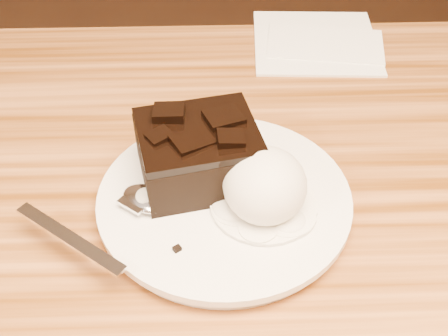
{
  "coord_description": "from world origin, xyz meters",
  "views": [
    {
      "loc": [
        -0.01,
        -0.28,
        1.12
      ],
      "look_at": [
        -0.0,
        0.09,
        0.79
      ],
      "focal_mm": 47.36,
      "sensor_mm": 36.0,
      "label": 1
    }
  ],
  "objects_px": {
    "plate": "(224,202)",
    "napkin": "(316,41)",
    "brownie": "(199,156)",
    "spoon": "(145,200)",
    "ice_cream_scoop": "(265,185)"
  },
  "relations": [
    {
      "from": "plate",
      "to": "napkin",
      "type": "xyz_separation_m",
      "value": [
        0.12,
        0.27,
        -0.01
      ]
    },
    {
      "from": "plate",
      "to": "brownie",
      "type": "relative_size",
      "value": 2.21
    },
    {
      "from": "plate",
      "to": "brownie",
      "type": "bearing_deg",
      "value": 130.11
    },
    {
      "from": "brownie",
      "to": "napkin",
      "type": "bearing_deg",
      "value": 60.53
    },
    {
      "from": "plate",
      "to": "spoon",
      "type": "xyz_separation_m",
      "value": [
        -0.07,
        -0.01,
        0.01
      ]
    },
    {
      "from": "ice_cream_scoop",
      "to": "spoon",
      "type": "bearing_deg",
      "value": 176.79
    },
    {
      "from": "spoon",
      "to": "ice_cream_scoop",
      "type": "bearing_deg",
      "value": -55.46
    },
    {
      "from": "plate",
      "to": "brownie",
      "type": "distance_m",
      "value": 0.05
    },
    {
      "from": "brownie",
      "to": "napkin",
      "type": "height_order",
      "value": "brownie"
    },
    {
      "from": "spoon",
      "to": "brownie",
      "type": "bearing_deg",
      "value": -15.4
    },
    {
      "from": "plate",
      "to": "napkin",
      "type": "height_order",
      "value": "plate"
    },
    {
      "from": "plate",
      "to": "ice_cream_scoop",
      "type": "distance_m",
      "value": 0.05
    },
    {
      "from": "plate",
      "to": "brownie",
      "type": "height_order",
      "value": "brownie"
    },
    {
      "from": "brownie",
      "to": "napkin",
      "type": "distance_m",
      "value": 0.29
    },
    {
      "from": "plate",
      "to": "ice_cream_scoop",
      "type": "bearing_deg",
      "value": -23.51
    }
  ]
}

